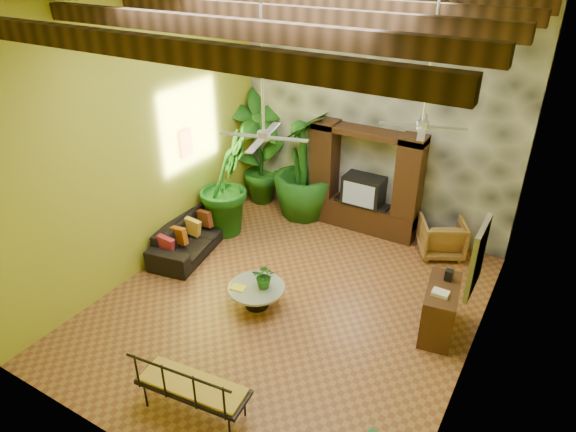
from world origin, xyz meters
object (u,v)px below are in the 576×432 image
Objects in this scene: ceiling_fan_back at (424,112)px; tall_plant_c at (304,166)px; sofa at (193,234)px; iron_bench at (189,386)px; wicker_armchair at (441,237)px; tall_plant_a at (259,150)px; ceiling_fan_front at (263,122)px; tall_plant_b at (226,183)px; entertainment_center at (364,188)px; coffee_table at (257,293)px; side_console at (440,310)px.

tall_plant_c is (-3.00, 1.81, -2.18)m from ceiling_fan_back.
sofa is 1.41× the size of iron_bench.
wicker_armchair is 0.32× the size of tall_plant_a.
wicker_armchair is (0.19, 1.76, -3.01)m from ceiling_fan_back.
iron_bench reaches higher than sofa.
tall_plant_b is at bearing 139.08° from ceiling_fan_front.
entertainment_center is 1.52× the size of iron_bench.
coffee_table is (-0.47, -3.46, -0.71)m from entertainment_center.
ceiling_fan_front is at bearing -40.92° from tall_plant_b.
iron_bench is (2.69, -5.78, -0.80)m from tall_plant_a.
entertainment_center is 5.87m from iron_bench.
side_console is at bearing -25.80° from tall_plant_a.
wicker_armchair is at bearing 83.70° from ceiling_fan_back.
coffee_table is at bearing -170.85° from side_console.
iron_bench is (-1.54, -3.92, -2.87)m from ceiling_fan_back.
ceiling_fan_front is at bearing -93.24° from entertainment_center.
sofa is 2.35m from coffee_table.
entertainment_center is 4.30m from ceiling_fan_front.
tall_plant_c is at bearing 52.95° from tall_plant_b.
side_console is at bearing 21.25° from ceiling_fan_front.
ceiling_fan_front reaches higher than entertainment_center.
iron_bench is at bearing -83.52° from ceiling_fan_front.
ceiling_fan_front reaches higher than side_console.
tall_plant_c is at bearing 109.39° from ceiling_fan_front.
ceiling_fan_front is 1.90× the size of coffee_table.
ceiling_fan_back is at bearing 55.72° from wicker_armchair.
tall_plant_a is (0.01, 2.47, 1.01)m from sofa.
tall_plant_b is 5.02m from iron_bench.
tall_plant_b is at bearing -147.83° from entertainment_center.
tall_plant_c is at bearing -174.74° from entertainment_center.
entertainment_center is at bearing 32.17° from tall_plant_b.
side_console is (2.36, 3.34, -0.10)m from iron_bench.
ceiling_fan_front is at bearing 31.33° from wicker_armchair.
iron_bench is at bearing -65.05° from tall_plant_a.
wicker_armchair is 0.38× the size of tall_plant_b.
tall_plant_c is 4.58m from side_console.
tall_plant_a is 1.23m from tall_plant_c.
tall_plant_b is at bearing 114.11° from iron_bench.
sofa is 2.67m from tall_plant_a.
tall_plant_a is at bearing 122.43° from coffee_table.
entertainment_center is 0.90× the size of tall_plant_a.
tall_plant_c reaches higher than tall_plant_b.
iron_bench reaches higher than side_console.
ceiling_fan_front is at bearing -122.45° from sofa.
sofa is 0.99× the size of tall_plant_b.
side_console is at bearing 18.06° from coffee_table.
ceiling_fan_back is 1.90× the size of coffee_table.
entertainment_center is 3.50m from ceiling_fan_back.
sofa is 0.92× the size of tall_plant_c.
ceiling_fan_back reaches higher than wicker_armchair.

